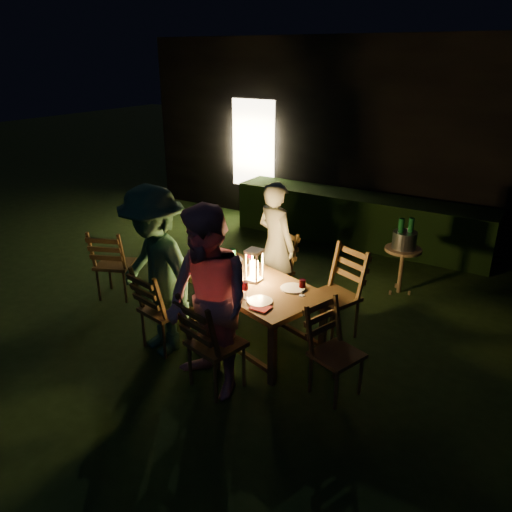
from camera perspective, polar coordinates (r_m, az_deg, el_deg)
The scene contains 29 objects.
garden_envelope at distance 10.23m, azimuth 19.71°, elevation 13.41°, with size 40.00×40.00×3.20m.
dining_table at distance 5.27m, azimuth -0.97°, elevation -3.52°, with size 1.87×1.31×0.70m.
chair_near_left at distance 5.37m, azimuth -10.43°, elevation -7.49°, with size 0.51×0.54×0.97m.
chair_near_right at distance 4.72m, azimuth -4.72°, elevation -11.60°, with size 0.55×0.57×1.01m.
chair_far_left at distance 6.18m, azimuth 1.88°, elevation -3.01°, with size 0.55×0.57×0.96m.
chair_far_right at distance 5.56m, azimuth 8.91°, elevation -6.07°, with size 0.62×0.64×1.04m.
chair_end at distance 4.70m, azimuth 8.95°, elevation -12.42°, with size 0.54×0.52×0.90m.
chair_spare at distance 6.59m, azimuth -15.71°, elevation -2.15°, with size 0.58×0.60×0.97m.
person_house_side at distance 6.02m, azimuth 2.29°, elevation 1.31°, with size 0.57×0.37×1.55m, color beige.
person_opp_right at distance 4.39m, azimuth -5.48°, elevation -5.48°, with size 0.86×0.67×1.78m, color pink.
person_opp_left at distance 5.09m, azimuth -11.38°, elevation -1.82°, with size 1.15×0.66×1.78m, color #2E5C42.
lantern at distance 5.17m, azimuth -0.20°, elevation -1.28°, with size 0.16×0.16×0.35m.
plate_far_left at distance 5.76m, azimuth -2.79°, elevation -0.40°, with size 0.25×0.25×0.01m, color white.
plate_near_left at distance 5.52m, azimuth -6.39°, elevation -1.54°, with size 0.25×0.25×0.01m, color white.
plate_far_right at distance 5.07m, azimuth 4.21°, elevation -3.70°, with size 0.25×0.25×0.01m, color white.
plate_near_right at distance 4.80m, azimuth 0.45°, elevation -5.20°, with size 0.25×0.25×0.01m, color white.
wineglass_a at distance 5.58m, azimuth -0.74°, elevation -0.23°, with size 0.06×0.06×0.18m, color #59070F, non-canonical shape.
wineglass_b at distance 5.67m, azimuth -6.57°, elevation -0.01°, with size 0.06×0.06×0.18m, color #59070F, non-canonical shape.
wineglass_c at distance 4.83m, azimuth -1.26°, elevation -3.95°, with size 0.06×0.06×0.18m, color #59070F, non-canonical shape.
wineglass_d at distance 4.90m, azimuth 5.29°, elevation -3.64°, with size 0.06×0.06×0.18m, color #59070F, non-canonical shape.
wineglass_e at distance 5.11m, azimuth -4.29°, elevation -2.50°, with size 0.06×0.06×0.18m, color silver, non-canonical shape.
bottle_table at distance 5.36m, azimuth -2.69°, elevation -0.62°, with size 0.07×0.07×0.28m, color #0F471E.
napkin_left at distance 5.17m, azimuth -4.77°, elevation -3.21°, with size 0.18×0.14×0.01m, color red.
napkin_right at distance 4.69m, azimuth 0.51°, elevation -5.94°, with size 0.18×0.14×0.01m, color red.
phone at distance 5.54m, azimuth -7.48°, elevation -1.57°, with size 0.14×0.07×0.01m, color black.
side_table at distance 6.63m, azimuth 16.43°, elevation 0.27°, with size 0.46×0.46×0.62m.
ice_bucket at distance 6.56m, azimuth 16.60°, elevation 1.75°, with size 0.30×0.30×0.22m, color #A5A8AD.
bottle_bucket_a at distance 6.52m, azimuth 16.13°, elevation 2.14°, with size 0.07×0.07×0.32m, color #0F471E.
bottle_bucket_b at distance 6.57m, azimuth 17.16°, elevation 2.18°, with size 0.07×0.07×0.32m, color #0F471E.
Camera 1 is at (2.16, -3.75, 2.92)m, focal length 35.00 mm.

